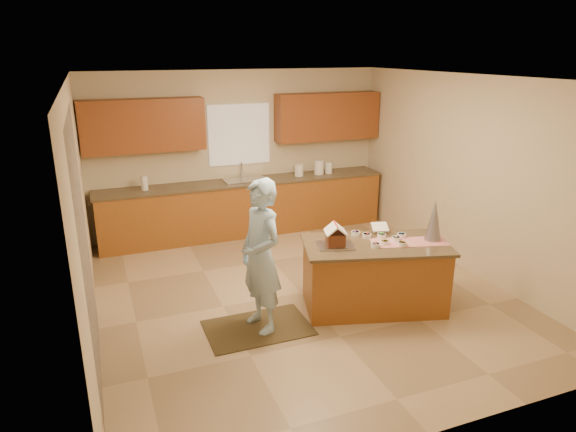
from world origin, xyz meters
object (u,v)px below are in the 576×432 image
object	(u,v)px
island_base	(374,277)
boy	(261,256)
gingerbread_house	(335,237)
tinsel_tree	(434,220)

from	to	relation	value
island_base	boy	bearing A→B (deg)	-164.94
island_base	gingerbread_house	xyz separation A→B (m)	(-0.49, 0.09, 0.55)
island_base	gingerbread_house	distance (m)	0.74
gingerbread_house	island_base	bearing A→B (deg)	-10.45
boy	gingerbread_house	xyz separation A→B (m)	(0.93, 0.08, 0.07)
tinsel_tree	gingerbread_house	world-z (taller)	tinsel_tree
island_base	gingerbread_house	size ratio (longest dim) A/B	5.24
island_base	boy	world-z (taller)	boy
boy	gingerbread_house	size ratio (longest dim) A/B	5.56
island_base	tinsel_tree	distance (m)	0.98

